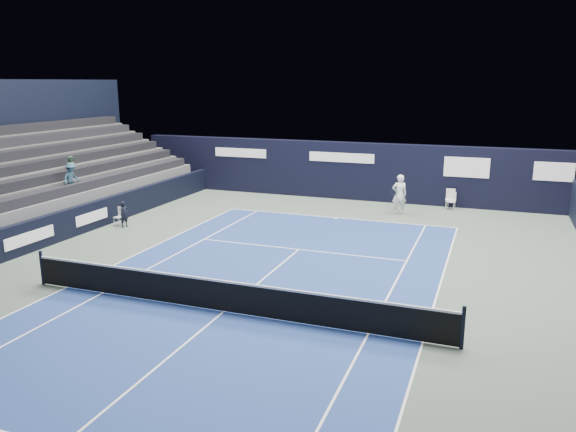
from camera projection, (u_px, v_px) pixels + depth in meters
name	position (u px, v px, depth m)	size (l,w,h in m)	color
ground	(253.00, 288.00, 17.56)	(48.00, 48.00, 0.00)	#49564D
court_surface	(224.00, 312.00, 15.73)	(10.97, 23.77, 0.01)	navy
folding_chair_back_a	(452.00, 198.00, 28.26)	(0.43, 0.46, 0.89)	silver
folding_chair_back_b	(450.00, 197.00, 28.44)	(0.46, 0.45, 1.01)	silver
line_judge_chair	(120.00, 215.00, 25.15)	(0.41, 0.40, 0.82)	silver
line_judge	(124.00, 214.00, 24.81)	(0.42, 0.28, 1.16)	black
court_markings	(224.00, 312.00, 15.73)	(11.03, 23.83, 0.00)	white
tennis_net	(223.00, 295.00, 15.61)	(12.90, 0.10, 1.10)	black
back_sponsor_wall	(360.00, 171.00, 30.41)	(26.00, 0.63, 3.10)	black
side_barrier_left	(89.00, 217.00, 24.25)	(0.33, 22.00, 1.20)	black
spectator_stand	(35.00, 177.00, 26.13)	(6.00, 18.00, 6.40)	#535356
tennis_player	(399.00, 194.00, 27.17)	(0.83, 0.96, 1.95)	white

